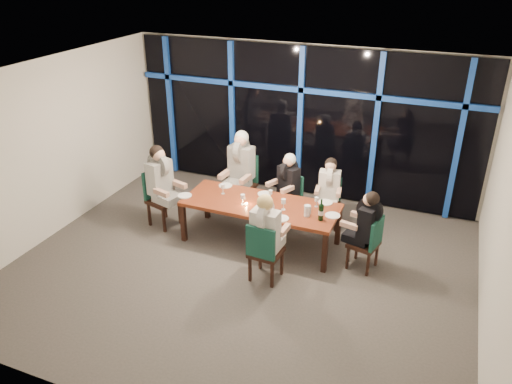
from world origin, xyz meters
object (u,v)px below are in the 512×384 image
diner_end_right (367,219)px  diner_near_mid (266,225)px  chair_far_right (329,199)px  chair_end_left (159,195)px  diner_far_mid (287,179)px  diner_end_left (161,175)px  chair_far_mid (290,196)px  diner_far_right (329,183)px  chair_far_left (243,180)px  chair_near_mid (264,250)px  diner_far_left (240,160)px  water_pitcher (307,211)px  dining_table (260,207)px  wine_bottle (321,212)px  chair_end_right (369,241)px

diner_end_right → diner_near_mid: size_ratio=0.93×
chair_far_right → chair_end_left: (-2.83, -1.11, 0.08)m
diner_far_mid → diner_end_left: size_ratio=0.88×
chair_far_mid → diner_far_right: size_ratio=1.05×
diner_end_left → diner_far_right: bearing=-53.5°
chair_far_left → diner_far_right: 1.70m
chair_far_mid → diner_end_left: size_ratio=0.90×
diner_end_left → diner_far_mid: bearing=-49.8°
diner_near_mid → chair_near_mid: bearing=90.0°
diner_far_left → water_pitcher: bearing=-28.9°
diner_far_right → chair_far_left: bearing=169.2°
diner_far_mid → diner_end_left: diner_end_left is taller
diner_far_left → water_pitcher: (1.62, -1.08, -0.19)m
dining_table → chair_end_left: (-1.93, -0.06, -0.10)m
diner_end_right → diner_far_left: bearing=-99.7°
wine_bottle → water_pitcher: wine_bottle is taller
diner_end_left → chair_end_right: bearing=-75.1°
chair_far_mid → chair_far_right: (0.69, 0.14, -0.01)m
diner_end_left → water_pitcher: 2.69m
chair_end_left → diner_end_left: (0.08, -0.02, 0.41)m
chair_far_right → chair_far_left: bearing=171.7°
chair_near_mid → diner_far_left: diner_far_left is taller
chair_far_right → wine_bottle: bearing=-90.5°
diner_near_mid → wine_bottle: (0.62, 0.76, -0.05)m
chair_far_left → diner_far_mid: diner_far_mid is taller
chair_end_left → wine_bottle: wine_bottle is taller
diner_end_left → wine_bottle: 2.92m
dining_table → chair_near_mid: size_ratio=2.64×
chair_far_right → water_pitcher: water_pitcher is taller
chair_near_mid → diner_end_right: bearing=-141.2°
chair_far_mid → diner_far_left: 1.12m
chair_far_right → dining_table: bearing=-139.1°
wine_bottle → diner_near_mid: bearing=-129.1°
chair_end_right → diner_end_left: diner_end_left is taller
dining_table → diner_end_right: 1.78m
chair_far_left → chair_end_right: (2.61, -1.16, -0.09)m
diner_far_left → wine_bottle: size_ratio=2.92×
diner_far_right → diner_end_left: 2.96m
chair_far_left → chair_end_left: 1.60m
diner_far_left → chair_end_right: bearing=-17.4°
chair_near_mid → diner_end_left: 2.52m
diner_end_left → chair_end_left: bearing=90.0°
wine_bottle → diner_far_left: bearing=148.7°
chair_far_mid → diner_far_mid: (-0.03, -0.07, 0.36)m
chair_near_mid → water_pitcher: chair_near_mid is taller
wine_bottle → water_pitcher: size_ratio=1.96×
diner_far_right → diner_near_mid: size_ratio=0.91×
chair_near_mid → chair_far_mid: bearing=-79.0°
wine_bottle → diner_far_right: bearing=98.0°
chair_far_right → diner_end_right: 1.49m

